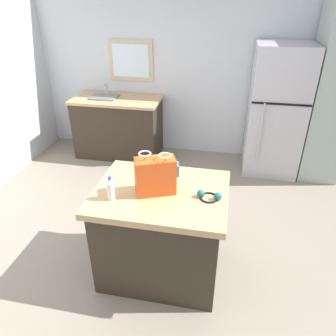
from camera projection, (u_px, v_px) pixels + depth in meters
name	position (u px, v px, depth m)	size (l,w,h in m)	color
ground	(164.00, 254.00, 3.24)	(6.02, 6.02, 0.00)	gray
back_wall	(198.00, 65.00, 4.71)	(5.02, 0.13, 2.75)	silver
kitchen_island	(161.00, 231.00, 2.86)	(1.11, 0.88, 0.88)	#33281E
refrigerator	(276.00, 111.00, 4.38)	(0.74, 0.75, 1.77)	#B7B7BC
tall_cabinet	(331.00, 95.00, 4.14)	(0.51, 0.67, 2.29)	#9EB2A8
sink_counter	(118.00, 126.00, 5.01)	(1.32, 0.68, 1.10)	#33281E
shopping_bag	(155.00, 176.00, 2.55)	(0.35, 0.27, 0.35)	#DB511E
small_box	(169.00, 169.00, 2.85)	(0.17, 0.10, 0.11)	#4775B7
bottle	(111.00, 189.00, 2.50)	(0.07, 0.07, 0.21)	white
ear_defenders	(209.00, 196.00, 2.54)	(0.20, 0.16, 0.06)	black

